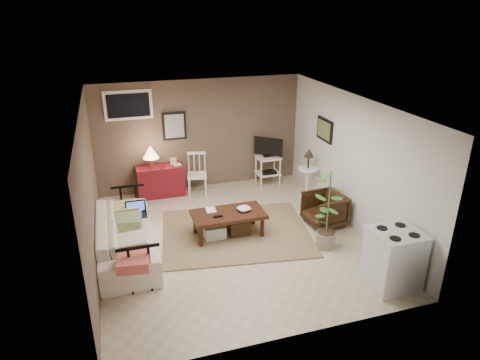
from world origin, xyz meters
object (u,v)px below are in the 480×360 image
object	(u,v)px
spindle_chair	(197,175)
side_table	(308,167)
armchair	(325,208)
coffee_table	(228,222)
red_console	(160,178)
potted_plant	(328,207)
stove	(394,259)
tv_stand	(268,160)
sofa	(125,230)

from	to	relation	value
spindle_chair	side_table	size ratio (longest dim) A/B	0.81
armchair	spindle_chair	bearing A→B (deg)	-142.53
coffee_table	side_table	world-z (taller)	side_table
red_console	side_table	world-z (taller)	red_console
potted_plant	stove	xyz separation A→B (m)	(0.41, -1.24, -0.31)
coffee_table	tv_stand	world-z (taller)	tv_stand
armchair	stove	world-z (taller)	stove
armchair	potted_plant	bearing A→B (deg)	-31.07
red_console	spindle_chair	bearing A→B (deg)	-10.07
tv_stand	potted_plant	size ratio (longest dim) A/B	0.77
sofa	armchair	xyz separation A→B (m)	(3.58, -0.05, -0.10)
coffee_table	stove	bearing A→B (deg)	-47.98
tv_stand	stove	world-z (taller)	tv_stand
stove	red_console	bearing A→B (deg)	123.69
spindle_chair	stove	distance (m)	4.54
sofa	tv_stand	size ratio (longest dim) A/B	2.06
coffee_table	red_console	xyz separation A→B (m)	(-0.91, 2.11, 0.13)
sofa	tv_stand	world-z (taller)	tv_stand
potted_plant	stove	bearing A→B (deg)	-71.55
tv_stand	side_table	bearing A→B (deg)	-60.76
red_console	stove	distance (m)	5.06
coffee_table	tv_stand	size ratio (longest dim) A/B	1.16
sofa	red_console	xyz separation A→B (m)	(0.84, 2.19, -0.05)
sofa	spindle_chair	distance (m)	2.62
coffee_table	red_console	distance (m)	2.30
armchair	stove	bearing A→B (deg)	-3.69
red_console	potted_plant	distance (m)	3.83
side_table	stove	world-z (taller)	side_table
red_console	potted_plant	world-z (taller)	potted_plant
coffee_table	armchair	world-z (taller)	armchair
tv_stand	side_table	size ratio (longest dim) A/B	0.99
spindle_chair	stove	world-z (taller)	same
sofa	side_table	size ratio (longest dim) A/B	2.05
red_console	sofa	bearing A→B (deg)	-110.99
tv_stand	potted_plant	distance (m)	2.87
stove	tv_stand	bearing A→B (deg)	95.24
tv_stand	stove	bearing A→B (deg)	-84.76
spindle_chair	side_table	bearing A→B (deg)	-22.56
stove	side_table	bearing A→B (deg)	87.29
red_console	potted_plant	size ratio (longest dim) A/B	0.81
spindle_chair	tv_stand	world-z (taller)	tv_stand
tv_stand	armchair	size ratio (longest dim) A/B	1.62
tv_stand	potted_plant	bearing A→B (deg)	-90.73
red_console	spindle_chair	world-z (taller)	red_console
spindle_chair	coffee_table	bearing A→B (deg)	-86.17
side_table	potted_plant	bearing A→B (deg)	-106.29
side_table	coffee_table	bearing A→B (deg)	-152.35
stove	potted_plant	bearing A→B (deg)	108.45
sofa	potted_plant	size ratio (longest dim) A/B	1.60
stove	sofa	bearing A→B (deg)	151.04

